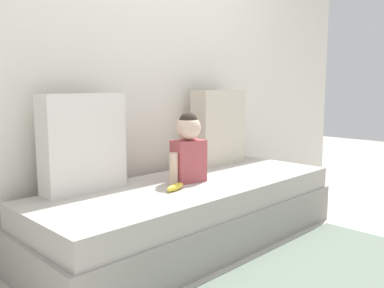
{
  "coord_description": "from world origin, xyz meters",
  "views": [
    {
      "loc": [
        -1.83,
        -1.83,
        1.02
      ],
      "look_at": [
        0.0,
        0.0,
        0.66
      ],
      "focal_mm": 38.44,
      "sensor_mm": 36.0,
      "label": 1
    }
  ],
  "objects_px": {
    "banana": "(175,187)",
    "toddler": "(188,147)",
    "throw_pillow_left": "(83,143)",
    "throw_pillow_right": "(218,127)",
    "couch": "(192,213)"
  },
  "relations": [
    {
      "from": "throw_pillow_right",
      "to": "couch",
      "type": "bearing_deg",
      "value": -153.35
    },
    {
      "from": "banana",
      "to": "toddler",
      "type": "bearing_deg",
      "value": 26.72
    },
    {
      "from": "couch",
      "to": "throw_pillow_right",
      "type": "bearing_deg",
      "value": 26.65
    },
    {
      "from": "throw_pillow_right",
      "to": "toddler",
      "type": "height_order",
      "value": "throw_pillow_right"
    },
    {
      "from": "throw_pillow_right",
      "to": "banana",
      "type": "height_order",
      "value": "throw_pillow_right"
    },
    {
      "from": "banana",
      "to": "throw_pillow_left",
      "type": "bearing_deg",
      "value": 135.65
    },
    {
      "from": "couch",
      "to": "throw_pillow_left",
      "type": "distance_m",
      "value": 0.83
    },
    {
      "from": "couch",
      "to": "banana",
      "type": "bearing_deg",
      "value": -160.59
    },
    {
      "from": "couch",
      "to": "toddler",
      "type": "distance_m",
      "value": 0.43
    },
    {
      "from": "couch",
      "to": "throw_pillow_right",
      "type": "height_order",
      "value": "throw_pillow_right"
    },
    {
      "from": "throw_pillow_right",
      "to": "toddler",
      "type": "distance_m",
      "value": 0.65
    },
    {
      "from": "toddler",
      "to": "throw_pillow_left",
      "type": "bearing_deg",
      "value": 156.4
    },
    {
      "from": "toddler",
      "to": "banana",
      "type": "relative_size",
      "value": 2.65
    },
    {
      "from": "couch",
      "to": "toddler",
      "type": "bearing_deg",
      "value": 78.91
    },
    {
      "from": "throw_pillow_right",
      "to": "toddler",
      "type": "bearing_deg",
      "value": -155.9
    }
  ]
}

